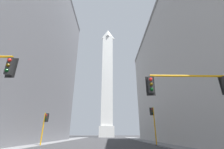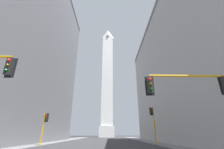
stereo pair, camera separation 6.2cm
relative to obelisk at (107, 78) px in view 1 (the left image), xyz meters
The scene contains 8 objects.
sidewalk_left 65.55m from the obelisk, 101.69° to the right, with size 5.00×103.36×0.15m, color slate.
sidewalk_right 65.55m from the obelisk, 78.31° to the right, with size 5.00×103.36×0.15m, color slate.
building_left 63.62m from the obelisk, 110.24° to the right, with size 20.37×47.59×42.99m.
building_right 65.95m from the obelisk, 67.76° to the right, with size 25.00×49.78×29.16m.
obelisk is the anchor object (origin of this frame).
traffic_light_mid_left 69.79m from the obelisk, 98.19° to the right, with size 0.77×0.51×4.89m.
traffic_light_near_right 83.46m from the obelisk, 84.62° to the right, with size 5.82×0.52×5.51m.
traffic_light_mid_right 68.01m from the obelisk, 81.72° to the right, with size 0.79×0.51×6.12m.
Camera 1 is at (1.20, -0.98, 1.76)m, focal length 24.00 mm.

